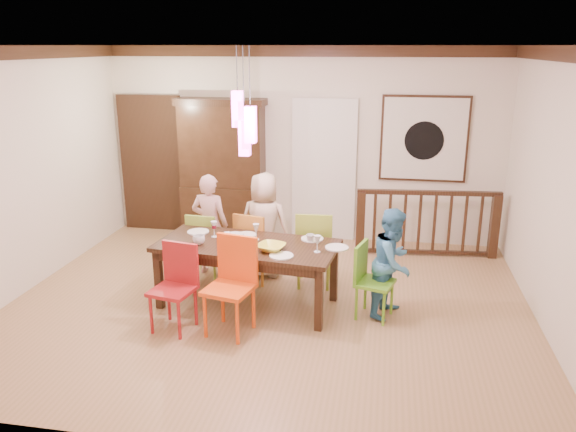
% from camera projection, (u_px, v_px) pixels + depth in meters
% --- Properties ---
extents(floor, '(6.00, 6.00, 0.00)m').
position_uv_depth(floor, '(268.00, 304.00, 6.57)').
color(floor, '#A07D4D').
rests_on(floor, ground).
extents(ceiling, '(6.00, 6.00, 0.00)m').
position_uv_depth(ceiling, '(265.00, 45.00, 5.73)').
color(ceiling, white).
rests_on(ceiling, wall_back).
extents(wall_back, '(6.00, 0.00, 6.00)m').
position_uv_depth(wall_back, '(302.00, 145.00, 8.50)').
color(wall_back, beige).
rests_on(wall_back, floor).
extents(wall_left, '(0.00, 5.00, 5.00)m').
position_uv_depth(wall_left, '(20.00, 173.00, 6.65)').
color(wall_left, beige).
rests_on(wall_left, floor).
extents(wall_right, '(0.00, 5.00, 5.00)m').
position_uv_depth(wall_right, '(558.00, 196.00, 5.65)').
color(wall_right, beige).
rests_on(wall_right, floor).
extents(crown_molding, '(6.00, 5.00, 0.16)m').
position_uv_depth(crown_molding, '(266.00, 53.00, 5.75)').
color(crown_molding, black).
rests_on(crown_molding, wall_back).
extents(panel_door, '(1.04, 0.07, 2.24)m').
position_uv_depth(panel_door, '(153.00, 166.00, 8.98)').
color(panel_door, black).
rests_on(panel_door, wall_back).
extents(white_doorway, '(0.97, 0.05, 2.22)m').
position_uv_depth(white_doorway, '(324.00, 172.00, 8.53)').
color(white_doorway, silver).
rests_on(white_doorway, wall_back).
extents(painting, '(1.25, 0.06, 1.25)m').
position_uv_depth(painting, '(424.00, 139.00, 8.12)').
color(painting, black).
rests_on(painting, wall_back).
extents(pendant_cluster, '(0.27, 0.21, 1.14)m').
position_uv_depth(pendant_cluster, '(244.00, 123.00, 5.96)').
color(pendant_cluster, '#F449BE').
rests_on(pendant_cluster, ceiling).
extents(dining_table, '(2.12, 1.14, 0.75)m').
position_uv_depth(dining_table, '(247.00, 251.00, 6.38)').
color(dining_table, black).
rests_on(dining_table, floor).
extents(chair_far_left, '(0.43, 0.43, 0.88)m').
position_uv_depth(chair_far_left, '(207.00, 240.00, 7.22)').
color(chair_far_left, '#86A734').
rests_on(chair_far_left, floor).
extents(chair_far_mid, '(0.50, 0.50, 0.92)m').
position_uv_depth(chair_far_mid, '(256.00, 241.00, 7.09)').
color(chair_far_mid, '#BE7428').
rests_on(chair_far_mid, floor).
extents(chair_far_right, '(0.47, 0.47, 0.98)m').
position_uv_depth(chair_far_right, '(315.00, 242.00, 6.95)').
color(chair_far_right, olive).
rests_on(chair_far_right, floor).
extents(chair_near_left, '(0.49, 0.49, 0.92)m').
position_uv_depth(chair_near_left, '(172.00, 283.00, 5.84)').
color(chair_near_left, maroon).
rests_on(chair_near_left, floor).
extents(chair_near_mid, '(0.55, 0.55, 1.02)m').
position_uv_depth(chair_near_mid, '(229.00, 281.00, 5.75)').
color(chair_near_mid, '#EE4E12').
rests_on(chair_near_mid, floor).
extents(chair_end_right, '(0.47, 0.47, 0.84)m').
position_uv_depth(chair_end_right, '(375.00, 277.00, 6.11)').
color(chair_end_right, '#5EA722').
rests_on(chair_end_right, floor).
extents(china_hutch, '(1.35, 0.46, 2.15)m').
position_uv_depth(china_hutch, '(223.00, 169.00, 8.62)').
color(china_hutch, black).
rests_on(china_hutch, floor).
extents(balustrade, '(2.01, 0.26, 0.96)m').
position_uv_depth(balustrade, '(427.00, 222.00, 7.95)').
color(balustrade, black).
rests_on(balustrade, floor).
extents(person_far_left, '(0.52, 0.36, 1.34)m').
position_uv_depth(person_far_left, '(210.00, 225.00, 7.28)').
color(person_far_left, beige).
rests_on(person_far_left, floor).
extents(person_far_mid, '(0.71, 0.50, 1.37)m').
position_uv_depth(person_far_mid, '(264.00, 225.00, 7.21)').
color(person_far_mid, beige).
rests_on(person_far_mid, floor).
extents(person_end_right, '(0.66, 0.73, 1.23)m').
position_uv_depth(person_end_right, '(393.00, 263.00, 6.16)').
color(person_end_right, teal).
rests_on(person_end_right, floor).
extents(serving_bowl, '(0.36, 0.36, 0.07)m').
position_uv_depth(serving_bowl, '(271.00, 247.00, 6.12)').
color(serving_bowl, yellow).
rests_on(serving_bowl, dining_table).
extents(small_bowl, '(0.25, 0.25, 0.07)m').
position_uv_depth(small_bowl, '(235.00, 237.00, 6.46)').
color(small_bowl, white).
rests_on(small_bowl, dining_table).
extents(cup_left, '(0.14, 0.14, 0.11)m').
position_uv_depth(cup_left, '(199.00, 240.00, 6.31)').
color(cup_left, silver).
rests_on(cup_left, dining_table).
extents(cup_right, '(0.10, 0.10, 0.09)m').
position_uv_depth(cup_right, '(310.00, 238.00, 6.39)').
color(cup_right, silver).
rests_on(cup_right, dining_table).
extents(plate_far_left, '(0.26, 0.26, 0.01)m').
position_uv_depth(plate_far_left, '(198.00, 232.00, 6.72)').
color(plate_far_left, white).
rests_on(plate_far_left, dining_table).
extents(plate_far_mid, '(0.26, 0.26, 0.01)m').
position_uv_depth(plate_far_mid, '(246.00, 235.00, 6.61)').
color(plate_far_mid, white).
rests_on(plate_far_mid, dining_table).
extents(plate_far_right, '(0.26, 0.26, 0.01)m').
position_uv_depth(plate_far_right, '(312.00, 239.00, 6.48)').
color(plate_far_right, white).
rests_on(plate_far_right, dining_table).
extents(plate_near_left, '(0.26, 0.26, 0.01)m').
position_uv_depth(plate_near_left, '(177.00, 248.00, 6.18)').
color(plate_near_left, white).
rests_on(plate_near_left, dining_table).
extents(plate_near_mid, '(0.26, 0.26, 0.01)m').
position_uv_depth(plate_near_mid, '(281.00, 256.00, 5.96)').
color(plate_near_mid, white).
rests_on(plate_near_mid, dining_table).
extents(plate_end_right, '(0.26, 0.26, 0.01)m').
position_uv_depth(plate_end_right, '(337.00, 248.00, 6.20)').
color(plate_end_right, white).
rests_on(plate_end_right, dining_table).
extents(wine_glass_a, '(0.08, 0.08, 0.19)m').
position_uv_depth(wine_glass_a, '(214.00, 229.00, 6.54)').
color(wine_glass_a, '#590C19').
rests_on(wine_glass_a, dining_table).
extents(wine_glass_b, '(0.08, 0.08, 0.19)m').
position_uv_depth(wine_glass_b, '(256.00, 232.00, 6.45)').
color(wine_glass_b, silver).
rests_on(wine_glass_b, dining_table).
extents(wine_glass_c, '(0.08, 0.08, 0.19)m').
position_uv_depth(wine_glass_c, '(227.00, 241.00, 6.16)').
color(wine_glass_c, '#590C19').
rests_on(wine_glass_c, dining_table).
extents(wine_glass_d, '(0.08, 0.08, 0.19)m').
position_uv_depth(wine_glass_d, '(317.00, 244.00, 6.06)').
color(wine_glass_d, silver).
rests_on(wine_glass_d, dining_table).
extents(napkin, '(0.18, 0.14, 0.01)m').
position_uv_depth(napkin, '(242.00, 252.00, 6.07)').
color(napkin, '#D83359').
rests_on(napkin, dining_table).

